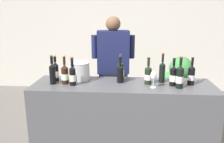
{
  "coord_description": "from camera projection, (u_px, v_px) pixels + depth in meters",
  "views": [
    {
      "loc": [
        0.06,
        -2.54,
        1.73
      ],
      "look_at": [
        -0.13,
        0.0,
        1.07
      ],
      "focal_mm": 36.5,
      "sensor_mm": 36.0,
      "label": 1
    }
  ],
  "objects": [
    {
      "name": "wall_back",
      "position": [
        126.0,
        28.0,
        5.05
      ],
      "size": [
        8.0,
        0.1,
        2.8
      ],
      "primitive_type": "cube",
      "color": "beige",
      "rests_on": "ground_plane"
    },
    {
      "name": "counter",
      "position": [
        123.0,
        120.0,
        2.78
      ],
      "size": [
        2.12,
        0.62,
        0.92
      ],
      "primitive_type": "cube",
      "color": "#4C4C51",
      "rests_on": "ground_plane"
    },
    {
      "name": "wine_bottle_0",
      "position": [
        173.0,
        76.0,
        2.58
      ],
      "size": [
        0.08,
        0.08,
        0.32
      ],
      "color": "black",
      "rests_on": "counter"
    },
    {
      "name": "wine_bottle_1",
      "position": [
        191.0,
        75.0,
        2.61
      ],
      "size": [
        0.08,
        0.08,
        0.32
      ],
      "color": "black",
      "rests_on": "counter"
    },
    {
      "name": "wine_bottle_2",
      "position": [
        162.0,
        71.0,
        2.7
      ],
      "size": [
        0.07,
        0.07,
        0.35
      ],
      "color": "black",
      "rests_on": "counter"
    },
    {
      "name": "wine_bottle_3",
      "position": [
        121.0,
        71.0,
        2.79
      ],
      "size": [
        0.08,
        0.08,
        0.33
      ],
      "color": "black",
      "rests_on": "counter"
    },
    {
      "name": "wine_bottle_4",
      "position": [
        180.0,
        77.0,
        2.5
      ],
      "size": [
        0.08,
        0.08,
        0.35
      ],
      "color": "black",
      "rests_on": "counter"
    },
    {
      "name": "wine_bottle_5",
      "position": [
        56.0,
        72.0,
        2.75
      ],
      "size": [
        0.07,
        0.07,
        0.32
      ],
      "color": "black",
      "rests_on": "counter"
    },
    {
      "name": "wine_bottle_6",
      "position": [
        73.0,
        75.0,
        2.6
      ],
      "size": [
        0.07,
        0.07,
        0.33
      ],
      "color": "black",
      "rests_on": "counter"
    },
    {
      "name": "wine_bottle_7",
      "position": [
        120.0,
        73.0,
        2.7
      ],
      "size": [
        0.08,
        0.08,
        0.32
      ],
      "color": "black",
      "rests_on": "counter"
    },
    {
      "name": "wine_bottle_8",
      "position": [
        65.0,
        74.0,
        2.65
      ],
      "size": [
        0.08,
        0.08,
        0.33
      ],
      "color": "black",
      "rests_on": "counter"
    },
    {
      "name": "wine_bottle_9",
      "position": [
        52.0,
        73.0,
        2.64
      ],
      "size": [
        0.07,
        0.07,
        0.34
      ],
      "color": "black",
      "rests_on": "counter"
    },
    {
      "name": "wine_bottle_10",
      "position": [
        148.0,
        75.0,
        2.64
      ],
      "size": [
        0.08,
        0.08,
        0.31
      ],
      "color": "black",
      "rests_on": "counter"
    },
    {
      "name": "wine_glass",
      "position": [
        154.0,
        76.0,
        2.51
      ],
      "size": [
        0.07,
        0.07,
        0.19
      ],
      "color": "silver",
      "rests_on": "counter"
    },
    {
      "name": "ice_bucket",
      "position": [
        80.0,
        71.0,
        2.82
      ],
      "size": [
        0.24,
        0.24,
        0.22
      ],
      "color": "silver",
      "rests_on": "counter"
    },
    {
      "name": "person_server",
      "position": [
        113.0,
        78.0,
        3.25
      ],
      "size": [
        0.6,
        0.28,
        1.69
      ],
      "color": "black",
      "rests_on": "ground_plane"
    },
    {
      "name": "potted_shrub",
      "position": [
        174.0,
        86.0,
        3.65
      ],
      "size": [
        0.52,
        0.47,
        1.07
      ],
      "color": "brown",
      "rests_on": "ground_plane"
    }
  ]
}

